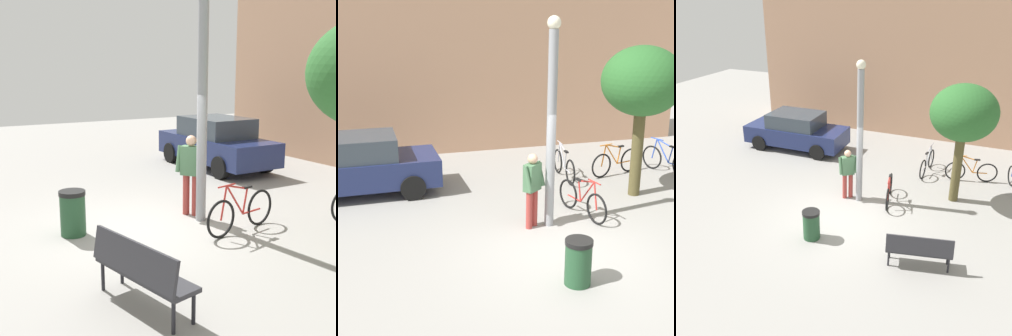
# 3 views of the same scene
# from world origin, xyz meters

# --- Properties ---
(ground_plane) EXTENTS (36.00, 36.00, 0.00)m
(ground_plane) POSITION_xyz_m (0.00, 0.00, 0.00)
(ground_plane) COLOR gray
(building_facade) EXTENTS (14.78, 2.00, 6.21)m
(building_facade) POSITION_xyz_m (0.00, 8.82, 3.10)
(building_facade) COLOR tan
(building_facade) RESTS_ON ground_plane
(lamppost) EXTENTS (0.28, 0.28, 4.46)m
(lamppost) POSITION_xyz_m (0.07, 1.33, 2.36)
(lamppost) COLOR gray
(lamppost) RESTS_ON ground_plane
(person_by_lamppost) EXTENTS (0.61, 0.54, 1.67)m
(person_by_lamppost) POSITION_xyz_m (-0.33, 1.34, 0.97)
(person_by_lamppost) COLOR #9E3833
(person_by_lamppost) RESTS_ON ground_plane
(park_bench) EXTENTS (1.66, 0.80, 0.92)m
(park_bench) POSITION_xyz_m (2.63, -1.26, 0.55)
(park_bench) COLOR #2D2D33
(park_bench) RESTS_ON ground_plane
(plaza_tree) EXTENTS (2.01, 2.01, 3.78)m
(plaza_tree) POSITION_xyz_m (2.88, 2.54, 2.88)
(plaza_tree) COLOR brown
(plaza_tree) RESTS_ON ground_plane
(bicycle_silver) EXTENTS (0.17, 1.81, 0.97)m
(bicycle_silver) POSITION_xyz_m (1.63, 4.27, 0.38)
(bicycle_silver) COLOR black
(bicycle_silver) RESTS_ON ground_plane
(bicycle_red) EXTENTS (0.41, 1.78, 0.97)m
(bicycle_red) POSITION_xyz_m (0.99, 1.62, 0.38)
(bicycle_red) COLOR black
(bicycle_red) RESTS_ON ground_plane
(bicycle_orange) EXTENTS (1.76, 0.53, 0.97)m
(bicycle_orange) POSITION_xyz_m (3.20, 4.17, 0.38)
(bicycle_orange) COLOR black
(bicycle_orange) RESTS_ON ground_plane
(parked_car_navy) EXTENTS (4.22, 1.86, 1.55)m
(parked_car_navy) POSITION_xyz_m (-4.00, 4.55, 0.77)
(parked_car_navy) COLOR navy
(parked_car_navy) RESTS_ON ground_plane
(trash_bin) EXTENTS (0.48, 0.48, 0.83)m
(trash_bin) POSITION_xyz_m (-0.35, -1.17, 0.42)
(trash_bin) COLOR #234C2D
(trash_bin) RESTS_ON ground_plane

